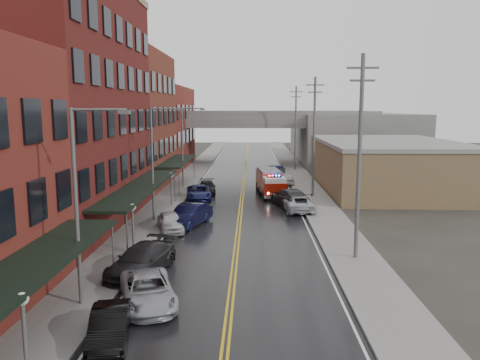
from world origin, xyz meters
name	(u,v)px	position (x,y,z in m)	size (l,w,h in m)	color
road	(241,206)	(0.00, 30.00, 0.01)	(11.00, 160.00, 0.02)	black
sidewalk_left	(162,205)	(-7.30, 30.00, 0.07)	(3.00, 160.00, 0.15)	slate
sidewalk_right	(321,206)	(7.30, 30.00, 0.07)	(3.00, 160.00, 0.15)	slate
curb_left	(180,205)	(-5.65, 30.00, 0.07)	(0.30, 160.00, 0.15)	gray
curb_right	(303,206)	(5.65, 30.00, 0.07)	(0.30, 160.00, 0.15)	gray
brick_building_b	(62,107)	(-13.30, 23.00, 9.00)	(9.00, 20.00, 18.00)	#581817
brick_building_c	(125,121)	(-13.30, 40.50, 7.50)	(9.00, 15.00, 15.00)	maroon
brick_building_far	(157,128)	(-13.30, 58.00, 6.00)	(9.00, 20.00, 12.00)	maroon
tan_building	(386,167)	(16.00, 40.00, 2.50)	(14.00, 22.00, 5.00)	brown
right_far_block	(349,137)	(18.00, 70.00, 4.00)	(18.00, 30.00, 8.00)	slate
awning_0	(19,274)	(-7.49, 4.00, 2.99)	(2.60, 16.00, 3.09)	black
awning_1	(141,187)	(-7.49, 23.00, 2.99)	(2.60, 18.00, 3.09)	black
awning_2	(177,161)	(-7.49, 40.50, 2.99)	(2.60, 13.00, 3.09)	black
globe_lamp_0	(23,316)	(-6.40, 2.00, 2.31)	(0.44, 0.44, 3.12)	#59595B
globe_lamp_1	(133,217)	(-6.40, 16.00, 2.31)	(0.44, 0.44, 3.12)	#59595B
globe_lamp_2	(171,181)	(-6.40, 30.00, 2.31)	(0.44, 0.44, 3.12)	#59595B
street_lamp_0	(81,195)	(-6.55, 8.00, 5.19)	(2.64, 0.22, 9.00)	#59595B
street_lamp_1	(155,157)	(-6.55, 24.00, 5.19)	(2.64, 0.22, 9.00)	#59595B
street_lamp_2	(185,142)	(-6.55, 40.00, 5.19)	(2.64, 0.22, 9.00)	#59595B
utility_pole_0	(359,155)	(7.20, 15.00, 6.31)	(1.80, 0.24, 12.00)	#59595B
utility_pole_1	(314,135)	(7.20, 35.00, 6.31)	(1.80, 0.24, 12.00)	#59595B
utility_pole_2	(296,127)	(7.20, 55.00, 6.31)	(1.80, 0.24, 12.00)	#59595B
overpass	(246,127)	(0.00, 62.00, 5.99)	(40.00, 10.00, 7.50)	slate
fire_truck	(270,182)	(2.92, 35.73, 1.39)	(3.46, 7.24, 2.57)	#901206
parked_car_left_1	(110,326)	(-4.47, 4.70, 0.66)	(1.40, 4.02, 1.33)	black
parked_car_left_2	(148,290)	(-3.78, 8.22, 0.69)	(2.30, 4.99, 1.39)	#A3A5AB
parked_car_left_3	(142,260)	(-5.00, 12.22, 0.78)	(2.20, 5.41, 1.57)	black
parked_car_left_4	(170,222)	(-5.00, 21.20, 0.70)	(1.66, 4.13, 1.41)	silver
parked_car_left_5	(189,215)	(-3.82, 22.80, 0.83)	(1.76, 5.06, 1.67)	black
parked_car_left_6	(199,192)	(-4.24, 33.20, 0.70)	(2.33, 5.06, 1.41)	#15194F
parked_car_left_7	(207,187)	(-3.77, 36.41, 0.66)	(1.86, 4.58, 1.33)	black
parked_car_right_0	(297,203)	(5.00, 28.20, 0.74)	(2.45, 5.32, 1.48)	#B4B8BC
parked_car_right_1	(290,197)	(4.50, 30.26, 0.83)	(2.34, 5.75, 1.67)	#2A2A2D
parked_car_right_2	(285,178)	(4.97, 42.66, 0.71)	(1.67, 4.16, 1.42)	silver
parked_car_right_3	(276,171)	(4.22, 48.97, 0.75)	(1.60, 4.58, 1.51)	black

